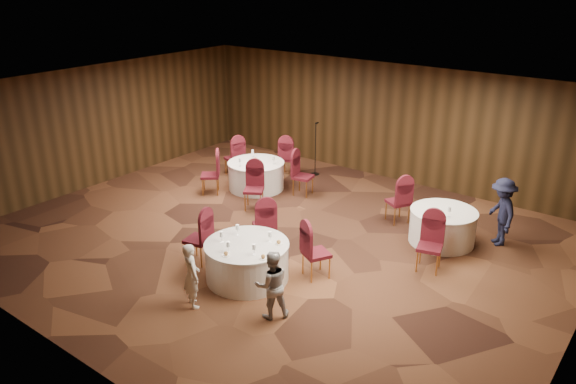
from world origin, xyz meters
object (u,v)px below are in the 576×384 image
Objects in this scene: table_main at (247,261)px; mic_stand at (315,160)px; table_left at (256,175)px; table_right at (442,226)px; man_c at (501,212)px; woman_a at (192,275)px; woman_b at (272,285)px.

mic_stand is (-2.27, 5.58, 0.07)m from table_main.
table_right is at bearing -0.26° from table_left.
woman_a is at bearing -70.49° from man_c.
table_main is 1.30m from woman_a.
table_left is 5.70m from woman_a.
table_main is 1.07× the size of table_left.
woman_b is at bearing -31.00° from table_main.
woman_a is (-0.16, -1.27, 0.23)m from table_main.
table_right is 1.25m from man_c.
mic_stand is (-4.62, 1.89, 0.07)m from table_right.
table_right is at bearing -89.44° from woman_a.
table_right is 1.18× the size of woman_a.
mic_stand reaches higher than table_right.
mic_stand is (0.64, 1.86, 0.07)m from table_left.
table_main and table_right have the same top height.
table_right is 0.95× the size of man_c.
woman_a is at bearing -26.76° from woman_b.
man_c is at bearing -12.38° from mic_stand.
table_right is 4.99m from mic_stand.
table_right is 1.16× the size of woman_b.
table_main and table_left have the same top height.
table_right is 4.55m from woman_b.
woman_b is (3.42, -6.27, 0.17)m from mic_stand.
woman_a is (-2.50, -4.97, 0.23)m from table_right.
table_left is at bearing -122.83° from man_c.
woman_a is 0.81× the size of man_c.
table_right is 0.92× the size of mic_stand.
woman_a is 6.62m from man_c.
man_c is (2.19, 5.04, 0.13)m from woman_b.
table_left is (-2.90, 3.72, 0.00)m from table_main.
woman_b reaches higher than table_left.
table_left is 0.98× the size of mic_stand.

